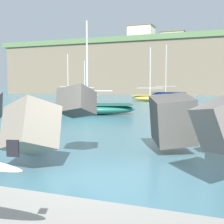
% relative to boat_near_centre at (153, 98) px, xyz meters
% --- Properties ---
extents(ground_plane, '(400.00, 400.00, 0.00)m').
position_rel_boat_near_centre_xyz_m(ground_plane, '(6.87, -32.70, -0.48)').
color(ground_plane, '#42707F').
extents(breakwater_jetty, '(32.34, 6.13, 2.56)m').
position_rel_boat_near_centre_xyz_m(breakwater_jetty, '(7.98, -31.28, 0.68)').
color(breakwater_jetty, '#4C4944').
rests_on(breakwater_jetty, ground).
extents(boat_near_centre, '(5.72, 1.73, 6.90)m').
position_rel_boat_near_centre_xyz_m(boat_near_centre, '(0.00, 0.00, 0.00)').
color(boat_near_centre, '#EAC64C').
rests_on(boat_near_centre, ground).
extents(boat_near_right, '(5.74, 3.88, 6.20)m').
position_rel_boat_near_centre_xyz_m(boat_near_right, '(-14.17, 8.02, -0.02)').
color(boat_near_right, beige).
rests_on(boat_near_right, ground).
extents(boat_mid_centre, '(3.94, 4.41, 6.46)m').
position_rel_boat_near_centre_xyz_m(boat_mid_centre, '(-12.11, 0.03, 0.08)').
color(boat_mid_centre, beige).
rests_on(boat_mid_centre, ground).
extents(boat_mid_right, '(6.02, 2.70, 8.48)m').
position_rel_boat_near_centre_xyz_m(boat_mid_right, '(0.06, 9.98, 0.10)').
color(boat_mid_right, navy).
rests_on(boat_mid_right, ground).
extents(boat_far_left, '(6.07, 4.09, 6.41)m').
position_rel_boat_near_centre_xyz_m(boat_far_left, '(0.39, -19.32, -0.05)').
color(boat_far_left, '#1E6656').
rests_on(boat_far_left, ground).
extents(mooring_buoy_inner, '(0.44, 0.44, 0.44)m').
position_rel_boat_near_centre_xyz_m(mooring_buoy_inner, '(8.40, -13.47, -0.26)').
color(mooring_buoy_inner, silver).
rests_on(mooring_buoy_inner, ground).
extents(mooring_buoy_middle, '(0.44, 0.44, 0.44)m').
position_rel_boat_near_centre_xyz_m(mooring_buoy_middle, '(-5.13, -15.63, -0.26)').
color(mooring_buoy_middle, '#E54C1E').
rests_on(mooring_buoy_middle, ground).
extents(headland_bluff, '(110.06, 37.46, 13.31)m').
position_rel_boat_near_centre_xyz_m(headland_bluff, '(7.24, 46.73, 6.20)').
color(headland_bluff, '#756651').
rests_on(headland_bluff, ground).
extents(station_building_west, '(6.76, 5.66, 4.87)m').
position_rel_boat_near_centre_xyz_m(station_building_west, '(-13.71, 42.96, 15.28)').
color(station_building_west, beige).
rests_on(station_building_west, headland_bluff).
extents(station_building_central, '(6.96, 8.10, 4.32)m').
position_rel_boat_near_centre_xyz_m(station_building_central, '(-6.66, 53.25, 15.01)').
color(station_building_central, '#B2ADA3').
rests_on(station_building_central, headland_bluff).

